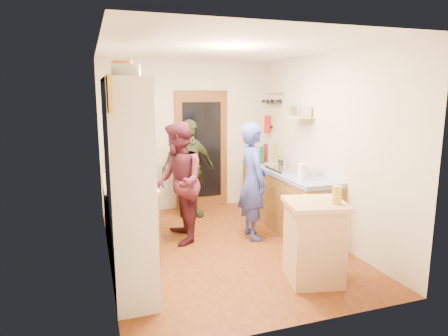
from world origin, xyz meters
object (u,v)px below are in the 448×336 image
right_counter_base (286,200)px  island_base (314,244)px  hutch_body (128,188)px  person_hob (256,181)px  person_back (189,169)px  person_left (180,182)px

right_counter_base → island_base: bearing=-108.2°
hutch_body → person_hob: hutch_body is taller
person_hob → island_base: bearing=-174.8°
right_counter_base → person_back: (-1.31, 0.95, 0.40)m
island_base → person_hob: size_ratio=0.52×
hutch_body → island_base: hutch_body is taller
hutch_body → person_hob: size_ratio=1.33×
person_hob → person_back: person_hob is taller
person_back → island_base: bearing=-92.1°
right_counter_base → person_left: (-1.69, -0.07, 0.42)m
right_counter_base → person_back: 1.67m
person_left → island_base: bearing=36.7°
right_counter_base → person_back: size_ratio=1.34×
hutch_body → person_left: hutch_body is taller
person_hob → person_left: (-1.03, 0.24, 0.01)m
right_counter_base → island_base: size_ratio=2.56×
hutch_body → right_counter_base: (2.50, 1.30, -0.68)m
island_base → person_back: (-0.73, 2.72, 0.39)m
right_counter_base → island_base: (-0.58, -1.77, 0.01)m
person_hob → person_back: 1.42m
island_base → person_back: person_back is taller
hutch_body → island_base: size_ratio=2.56×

